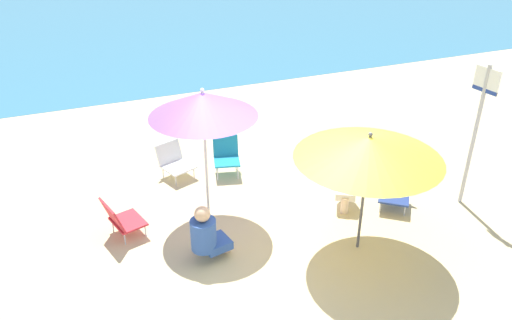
{
  "coord_description": "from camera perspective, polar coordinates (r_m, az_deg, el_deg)",
  "views": [
    {
      "loc": [
        -2.59,
        -5.23,
        4.51
      ],
      "look_at": [
        0.04,
        1.35,
        0.7
      ],
      "focal_mm": 35.77,
      "sensor_mm": 36.0,
      "label": 1
    }
  ],
  "objects": [
    {
      "name": "umbrella_yellow",
      "position": [
        6.65,
        12.52,
        1.37
      ],
      "size": [
        1.94,
        1.94,
        1.79
      ],
      "color": "#4C4C51",
      "rests_on": "ground_plane"
    },
    {
      "name": "umbrella_purple",
      "position": [
        7.2,
        -5.95,
        6.22
      ],
      "size": [
        1.56,
        1.56,
        2.07
      ],
      "color": "silver",
      "rests_on": "ground_plane"
    },
    {
      "name": "beach_chair_b",
      "position": [
        9.02,
        -9.14,
        -0.09
      ],
      "size": [
        0.65,
        0.71,
        0.57
      ],
      "rotation": [
        0.0,
        0.0,
        -1.21
      ],
      "color": "white",
      "rests_on": "ground_plane"
    },
    {
      "name": "beach_chair_d",
      "position": [
        8.99,
        -3.35,
        0.63
      ],
      "size": [
        0.56,
        0.62,
        0.64
      ],
      "rotation": [
        0.0,
        0.0,
        -1.82
      ],
      "color": "teal",
      "rests_on": "ground_plane"
    },
    {
      "name": "beach_chair_c",
      "position": [
        8.4,
        15.28,
        -3.1
      ],
      "size": [
        0.74,
        0.76,
        0.57
      ],
      "rotation": [
        0.0,
        0.0,
        -2.24
      ],
      "color": "navy",
      "rests_on": "ground_plane"
    },
    {
      "name": "beach_chair_a",
      "position": [
        7.61,
        -14.91,
        -6.34
      ],
      "size": [
        0.62,
        0.63,
        0.61
      ],
      "rotation": [
        0.0,
        0.0,
        0.28
      ],
      "color": "red",
      "rests_on": "ground_plane"
    },
    {
      "name": "sea_water",
      "position": [
        20.34,
        -14.43,
        14.62
      ],
      "size": [
        40.0,
        16.0,
        0.01
      ],
      "primitive_type": "cube",
      "color": "teal",
      "rests_on": "ground_plane"
    },
    {
      "name": "person_a",
      "position": [
        6.91,
        -5.55,
        -8.27
      ],
      "size": [
        0.57,
        0.42,
        0.86
      ],
      "rotation": [
        0.0,
        0.0,
        0.2
      ],
      "color": "#2D519E",
      "rests_on": "ground_plane"
    },
    {
      "name": "person_b",
      "position": [
        8.15,
        10.07,
        -1.99
      ],
      "size": [
        0.47,
        0.54,
        0.91
      ],
      "rotation": [
        0.0,
        0.0,
        4.18
      ],
      "color": "silver",
      "rests_on": "ground_plane"
    },
    {
      "name": "warning_sign",
      "position": [
        8.3,
        23.58,
        4.19
      ],
      "size": [
        0.08,
        0.41,
        2.3
      ],
      "rotation": [
        0.0,
        0.0,
        0.14
      ],
      "color": "#ADADB2",
      "rests_on": "ground_plane"
    },
    {
      "name": "ground_plane",
      "position": [
        7.38,
        3.63,
        -9.51
      ],
      "size": [
        40.0,
        40.0,
        0.0
      ],
      "primitive_type": "plane",
      "color": "#D3BC8C"
    }
  ]
}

